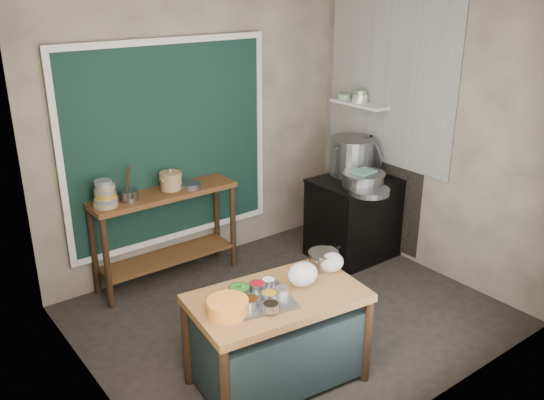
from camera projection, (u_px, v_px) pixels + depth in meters
floor at (290, 316)px, 5.24m from camera, size 3.50×3.00×0.02m
back_wall at (198, 133)px, 5.86m from camera, size 3.50×0.02×2.80m
left_wall at (82, 220)px, 3.74m from camera, size 0.02×3.00×2.80m
right_wall at (429, 136)px, 5.73m from camera, size 0.02×3.00×2.80m
curtain_panel at (170, 144)px, 5.65m from camera, size 2.10×0.02×1.90m
curtain_frame at (170, 144)px, 5.64m from camera, size 2.22×0.03×2.02m
tile_panel at (389, 83)px, 5.96m from camera, size 0.02×1.70×1.70m
soot_patch at (375, 185)px, 6.45m from camera, size 0.01×1.30×1.30m
wall_shelf at (360, 104)px, 6.21m from camera, size 0.22×0.70×0.03m
prep_table at (277, 339)px, 4.25m from camera, size 1.33×0.87×0.75m
back_counter at (167, 236)px, 5.71m from camera, size 1.45×0.40×0.95m
stove_block at (355, 219)px, 6.25m from camera, size 0.90×0.68×0.85m
stove_top at (357, 181)px, 6.10m from camera, size 0.92×0.69×0.03m
condiment_tray at (254, 302)px, 4.00m from camera, size 0.61×0.50×0.02m
condiment_bowls at (251, 296)px, 4.00m from camera, size 0.53×0.43×0.06m
yellow_basin at (228, 307)px, 3.86m from camera, size 0.32×0.32×0.11m
saucepan at (323, 260)px, 4.48m from camera, size 0.31×0.31×0.13m
plastic_bag_a at (303, 274)px, 4.22m from camera, size 0.28×0.25×0.18m
plastic_bag_b at (331, 262)px, 4.42m from camera, size 0.25×0.23×0.15m
bowl_stack at (105, 195)px, 5.14m from camera, size 0.22×0.22×0.25m
utensil_cup at (129, 195)px, 5.30m from camera, size 0.21×0.21×0.10m
ceramic_crock at (171, 182)px, 5.58m from camera, size 0.29×0.29×0.15m
wide_bowl at (190, 185)px, 5.62m from camera, size 0.24×0.24×0.05m
stock_pot at (352, 156)px, 6.18m from camera, size 0.52×0.52×0.40m
pot_lid at (369, 154)px, 6.22m from camera, size 0.17×0.43×0.42m
steamer at (363, 179)px, 5.86m from camera, size 0.54×0.54×0.15m
green_cloth at (364, 172)px, 5.83m from camera, size 0.25×0.20×0.02m
shallow_pan at (369, 191)px, 5.68m from camera, size 0.52×0.52×0.05m
shelf_bowl_stack at (360, 97)px, 6.18m from camera, size 0.17×0.17×0.14m
shelf_bowl_green at (344, 97)px, 6.37m from camera, size 0.17×0.17×0.06m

